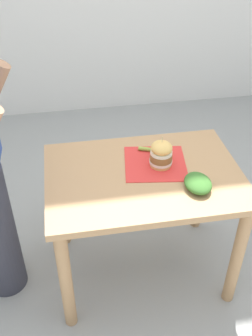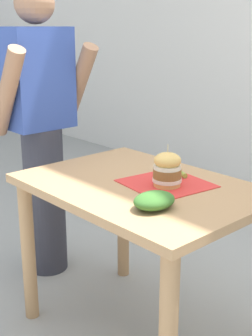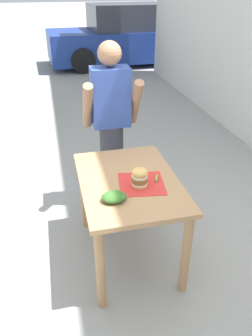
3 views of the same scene
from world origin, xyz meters
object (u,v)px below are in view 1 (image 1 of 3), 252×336
object	(u,v)px
pickle_spear	(146,149)
side_salad	(198,183)
sandwich	(161,154)
patio_table	(143,193)

from	to	relation	value
pickle_spear	side_salad	bearing A→B (deg)	-152.83
pickle_spear	side_salad	xyz separation A→B (m)	(-0.38, -0.19, 0.02)
sandwich	side_salad	distance (m)	0.27
sandwich	pickle_spear	size ratio (longest dim) A/B	2.15
pickle_spear	patio_table	bearing A→B (deg)	165.23
patio_table	pickle_spear	distance (m)	0.27
sandwich	side_salad	size ratio (longest dim) A/B	1.04
patio_table	sandwich	world-z (taller)	sandwich
side_salad	patio_table	bearing A→B (deg)	55.77
patio_table	pickle_spear	bearing A→B (deg)	-14.77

